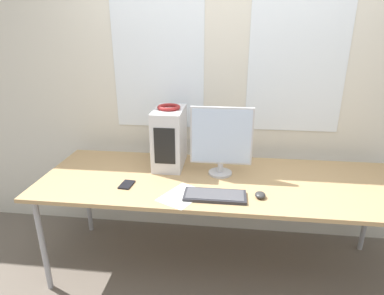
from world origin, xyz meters
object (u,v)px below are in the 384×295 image
object	(u,v)px
pc_tower	(170,138)
headphones	(169,107)
cell_phone	(127,185)
mouse	(260,195)
monitor_main	(221,140)
keyboard	(215,195)

from	to	relation	value
pc_tower	headphones	bearing A→B (deg)	90.00
pc_tower	headphones	distance (m)	0.24
cell_phone	mouse	bearing A→B (deg)	1.06
mouse	headphones	bearing A→B (deg)	145.68
monitor_main	pc_tower	bearing A→B (deg)	162.10
pc_tower	keyboard	bearing A→B (deg)	-51.93
keyboard	mouse	world-z (taller)	mouse
pc_tower	keyboard	world-z (taller)	pc_tower
pc_tower	cell_phone	xyz separation A→B (m)	(-0.23, -0.39, -0.22)
pc_tower	keyboard	size ratio (longest dim) A/B	1.13
keyboard	mouse	xyz separation A→B (m)	(0.29, 0.03, 0.01)
headphones	keyboard	xyz separation A→B (m)	(0.38, -0.49, -0.45)
monitor_main	cell_phone	xyz separation A→B (m)	(-0.64, -0.26, -0.27)
headphones	keyboard	size ratio (longest dim) A/B	0.43
keyboard	cell_phone	distance (m)	0.62
pc_tower	mouse	world-z (taller)	pc_tower
pc_tower	cell_phone	world-z (taller)	pc_tower
headphones	cell_phone	distance (m)	0.65
keyboard	cell_phone	xyz separation A→B (m)	(-0.61, 0.09, -0.01)
headphones	monitor_main	distance (m)	0.47
pc_tower	cell_phone	distance (m)	0.51
mouse	cell_phone	distance (m)	0.91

